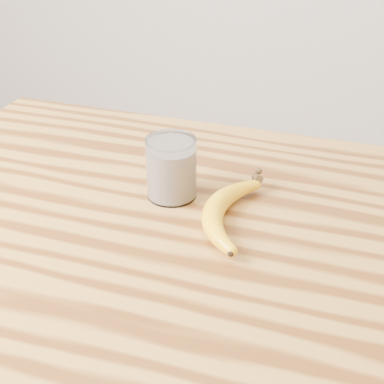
% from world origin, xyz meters
% --- Properties ---
extents(table, '(1.20, 0.80, 0.90)m').
position_xyz_m(table, '(0.00, 0.00, 0.77)').
color(table, '#A57330').
rests_on(table, ground).
extents(smoothie_glass, '(0.09, 0.09, 0.11)m').
position_xyz_m(smoothie_glass, '(-0.06, 0.07, 0.95)').
color(smoothie_glass, white).
rests_on(smoothie_glass, table).
extents(banana, '(0.12, 0.31, 0.04)m').
position_xyz_m(banana, '(0.03, 0.02, 0.92)').
color(banana, '#ECAA11').
rests_on(banana, table).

